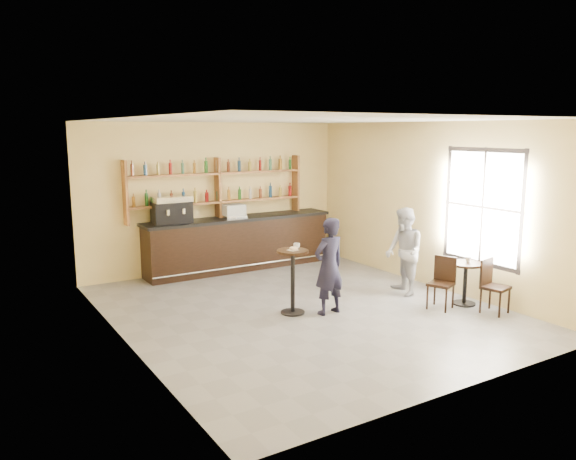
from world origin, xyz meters
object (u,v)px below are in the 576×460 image
bar_counter (239,243)px  pastry_case (233,211)px  cafe_table (465,284)px  chair_west (441,283)px  pedestal_table (293,282)px  espresso_machine (172,210)px  man_main (329,266)px  chair_south (496,287)px  patron_second (404,251)px

bar_counter → pastry_case: bearing=180.0°
cafe_table → chair_west: bearing=174.8°
pedestal_table → espresso_machine: bearing=105.6°
cafe_table → bar_counter: bearing=116.8°
chair_west → espresso_machine: bearing=-165.8°
bar_counter → man_main: 3.55m
pastry_case → chair_south: pastry_case is taller
bar_counter → espresso_machine: (-1.52, 0.00, 0.86)m
cafe_table → patron_second: patron_second is taller
cafe_table → patron_second: bearing=114.6°
pedestal_table → patron_second: 2.38m
espresso_machine → patron_second: 4.71m
pastry_case → man_main: man_main is taller
cafe_table → patron_second: size_ratio=0.46×
pedestal_table → chair_south: (2.89, -1.78, -0.09)m
patron_second → pastry_case: bearing=-133.0°
chair_west → patron_second: (0.07, 1.00, 0.37)m
cafe_table → chair_south: (0.05, -0.60, 0.08)m
bar_counter → pedestal_table: size_ratio=3.97×
bar_counter → cafe_table: (2.22, -4.39, -0.20)m
man_main → patron_second: bearing=179.7°
bar_counter → pedestal_table: (-0.63, -3.22, -0.04)m
pastry_case → patron_second: patron_second is taller
bar_counter → pastry_case: pastry_case is taller
espresso_machine → pedestal_table: (0.90, -3.22, -0.90)m
man_main → chair_south: bearing=142.5°
man_main → patron_second: (1.86, 0.19, 0.00)m
chair_south → bar_counter: bearing=101.9°
chair_south → pastry_case: bearing=103.1°
pedestal_table → cafe_table: (2.84, -1.18, -0.16)m
man_main → chair_west: man_main is taller
man_main → chair_south: 2.82m
pastry_case → chair_west: (1.80, -4.34, -0.86)m
espresso_machine → patron_second: size_ratio=0.47×
chair_south → pedestal_table: bearing=135.9°
pastry_case → chair_south: bearing=-59.5°
man_main → cafe_table: man_main is taller
cafe_table → pastry_case: bearing=118.1°
bar_counter → espresso_machine: espresso_machine is taller
bar_counter → cafe_table: bearing=-63.2°
pedestal_table → cafe_table: pedestal_table is taller
chair_west → chair_south: 0.88m
chair_south → man_main: bearing=136.2°
pedestal_table → patron_second: patron_second is taller
cafe_table → chair_west: size_ratio=0.84×
man_main → pastry_case: bearing=-96.1°
pastry_case → chair_west: bearing=-62.6°
chair_west → cafe_table: bearing=62.7°
bar_counter → patron_second: 3.78m
chair_west → chair_south: size_ratio=0.98×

